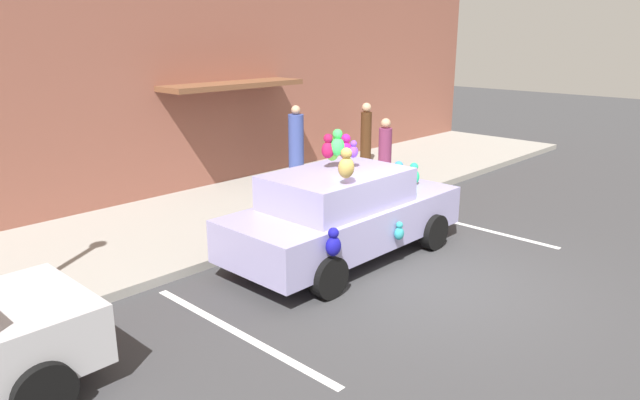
{
  "coord_description": "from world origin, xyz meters",
  "views": [
    {
      "loc": [
        -7.14,
        -4.42,
        3.75
      ],
      "look_at": [
        -0.05,
        2.35,
        0.9
      ],
      "focal_mm": 32.6,
      "sensor_mm": 36.0,
      "label": 1
    }
  ],
  "objects_px": {
    "plush_covered_car": "(344,213)",
    "teddy_bear_on_sidewalk": "(353,187)",
    "pedestrian_near_shopfront": "(366,135)",
    "pedestrian_walking_past": "(385,154)",
    "pedestrian_by_lamp": "(296,147)"
  },
  "relations": [
    {
      "from": "plush_covered_car",
      "to": "teddy_bear_on_sidewalk",
      "type": "xyz_separation_m",
      "value": [
        2.42,
        1.84,
        -0.35
      ]
    },
    {
      "from": "teddy_bear_on_sidewalk",
      "to": "pedestrian_walking_past",
      "type": "bearing_deg",
      "value": 10.88
    },
    {
      "from": "pedestrian_near_shopfront",
      "to": "pedestrian_by_lamp",
      "type": "relative_size",
      "value": 0.9
    },
    {
      "from": "plush_covered_car",
      "to": "pedestrian_near_shopfront",
      "type": "bearing_deg",
      "value": 36.15
    },
    {
      "from": "pedestrian_near_shopfront",
      "to": "pedestrian_by_lamp",
      "type": "height_order",
      "value": "pedestrian_by_lamp"
    },
    {
      "from": "pedestrian_near_shopfront",
      "to": "pedestrian_walking_past",
      "type": "relative_size",
      "value": 1.05
    },
    {
      "from": "teddy_bear_on_sidewalk",
      "to": "pedestrian_near_shopfront",
      "type": "xyz_separation_m",
      "value": [
        3.09,
        2.18,
        0.52
      ]
    },
    {
      "from": "plush_covered_car",
      "to": "pedestrian_by_lamp",
      "type": "distance_m",
      "value": 4.78
    },
    {
      "from": "pedestrian_by_lamp",
      "to": "pedestrian_near_shopfront",
      "type": "bearing_deg",
      "value": 1.83
    },
    {
      "from": "pedestrian_near_shopfront",
      "to": "pedestrian_walking_past",
      "type": "distance_m",
      "value": 2.49
    },
    {
      "from": "teddy_bear_on_sidewalk",
      "to": "pedestrian_near_shopfront",
      "type": "height_order",
      "value": "pedestrian_near_shopfront"
    },
    {
      "from": "teddy_bear_on_sidewalk",
      "to": "plush_covered_car",
      "type": "bearing_deg",
      "value": -142.75
    },
    {
      "from": "plush_covered_car",
      "to": "teddy_bear_on_sidewalk",
      "type": "distance_m",
      "value": 3.06
    },
    {
      "from": "pedestrian_walking_past",
      "to": "teddy_bear_on_sidewalk",
      "type": "bearing_deg",
      "value": -169.12
    },
    {
      "from": "pedestrian_near_shopfront",
      "to": "pedestrian_walking_past",
      "type": "xyz_separation_m",
      "value": [
        -1.61,
        -1.9,
        -0.05
      ]
    }
  ]
}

